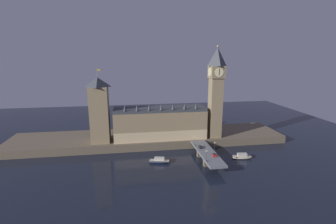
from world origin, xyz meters
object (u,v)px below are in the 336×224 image
(street_lamp_near, at_px, (207,155))
(street_lamp_mid, at_px, (215,146))
(car_northbound_lead, at_px, (200,147))
(victoria_tower, at_px, (99,110))
(car_southbound_lead, at_px, (214,155))
(street_lamp_far, at_px, (194,140))
(clock_tower, at_px, (216,90))
(boat_downstream, at_px, (242,157))
(pedestrian_near_rail, at_px, (207,160))
(boat_upstream, at_px, (159,161))
(pedestrian_far_rail, at_px, (196,145))

(street_lamp_near, height_order, street_lamp_mid, street_lamp_near)
(car_northbound_lead, xyz_separation_m, street_lamp_near, (-2.81, -22.31, 3.79))
(car_northbound_lead, height_order, street_lamp_near, street_lamp_near)
(victoria_tower, relative_size, street_lamp_near, 7.54)
(car_southbound_lead, relative_size, street_lamp_near, 0.57)
(street_lamp_far, bearing_deg, clock_tower, 38.08)
(street_lamp_near, distance_m, boat_downstream, 34.72)
(pedestrian_near_rail, height_order, boat_downstream, pedestrian_near_rail)
(victoria_tower, distance_m, street_lamp_mid, 87.40)
(victoria_tower, relative_size, street_lamp_mid, 8.12)
(car_northbound_lead, xyz_separation_m, boat_downstream, (27.53, -8.36, -5.68))
(street_lamp_near, height_order, boat_upstream, street_lamp_near)
(street_lamp_mid, bearing_deg, boat_upstream, 178.06)
(car_northbound_lead, xyz_separation_m, pedestrian_near_rail, (-2.41, -22.53, 0.10))
(car_southbound_lead, distance_m, street_lamp_far, 23.59)
(car_northbound_lead, distance_m, pedestrian_near_rail, 22.66)
(clock_tower, xyz_separation_m, car_southbound_lead, (-13.27, -38.50, -36.67))
(car_northbound_lead, bearing_deg, victoria_tower, 160.08)
(victoria_tower, relative_size, street_lamp_far, 9.33)
(pedestrian_near_rail, relative_size, street_lamp_far, 0.27)
(car_northbound_lead, bearing_deg, pedestrian_near_rail, -96.11)
(boat_downstream, bearing_deg, street_lamp_far, 152.96)
(pedestrian_near_rail, distance_m, boat_downstream, 33.63)
(boat_upstream, bearing_deg, boat_downstream, -2.03)
(clock_tower, height_order, car_northbound_lead, clock_tower)
(clock_tower, height_order, boat_downstream, clock_tower)
(car_northbound_lead, distance_m, street_lamp_far, 8.21)
(boat_upstream, distance_m, boat_downstream, 57.54)
(boat_upstream, bearing_deg, car_northbound_lead, 11.91)
(pedestrian_near_rail, bearing_deg, boat_upstream, 149.53)
(car_northbound_lead, distance_m, pedestrian_far_rail, 4.31)
(victoria_tower, distance_m, car_southbound_lead, 88.91)
(clock_tower, bearing_deg, boat_downstream, -73.50)
(street_lamp_far, xyz_separation_m, boat_upstream, (-27.16, -13.45, -8.61))
(clock_tower, relative_size, boat_downstream, 4.90)
(pedestrian_far_rail, bearing_deg, street_lamp_mid, -47.99)
(boat_upstream, xyz_separation_m, boat_downstream, (57.50, -2.04, -0.01))
(boat_upstream, height_order, boat_downstream, boat_upstream)
(pedestrian_far_rail, bearing_deg, clock_tower, 44.20)
(street_lamp_mid, height_order, boat_downstream, street_lamp_mid)
(car_northbound_lead, xyz_separation_m, street_lamp_far, (-2.81, 7.13, 2.93))
(clock_tower, distance_m, street_lamp_mid, 46.66)
(street_lamp_near, bearing_deg, victoria_tower, 144.78)
(car_northbound_lead, height_order, street_lamp_mid, street_lamp_mid)
(pedestrian_near_rail, xyz_separation_m, pedestrian_far_rail, (0.00, 26.10, 0.12))
(street_lamp_near, bearing_deg, pedestrian_near_rail, -29.23)
(victoria_tower, bearing_deg, street_lamp_far, -15.23)
(car_southbound_lead, xyz_separation_m, street_lamp_far, (-7.64, 22.12, 2.96))
(street_lamp_mid, bearing_deg, clock_tower, 71.42)
(clock_tower, distance_m, car_northbound_lead, 47.15)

